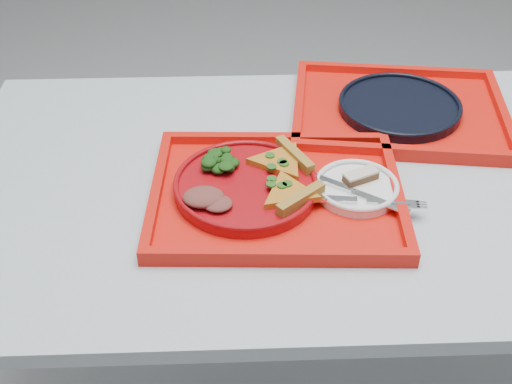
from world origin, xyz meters
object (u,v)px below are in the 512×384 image
Objects in this scene: navy_plate at (399,107)px; tray_far at (399,113)px; dinner_plate at (246,187)px; dessert_bar at (361,176)px; tray_main at (276,196)px.

tray_far is at bearing 0.00° from navy_plate.
dinner_plate is 1.00× the size of navy_plate.
dessert_bar is (-0.13, -0.26, 0.01)m from navy_plate.
tray_main is 1.73× the size of navy_plate.
dessert_bar is (0.15, 0.02, 0.03)m from tray_main.
dinner_plate reaches higher than navy_plate.
navy_plate is 0.29m from dessert_bar.
dessert_bar is at bearing 1.88° from dinner_plate.
dessert_bar reaches higher than dinner_plate.
tray_main is at bearing -135.54° from navy_plate.
dessert_bar is (-0.13, -0.26, 0.03)m from tray_far.
tray_main is 1.73× the size of dinner_plate.
dinner_plate is (-0.05, 0.01, 0.02)m from tray_main.
dessert_bar is at bearing -108.42° from tray_far.
dinner_plate is at bearing -141.63° from navy_plate.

